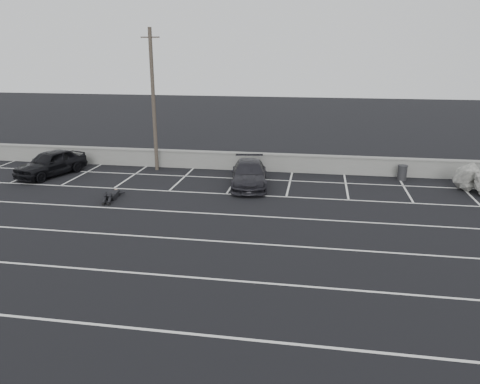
% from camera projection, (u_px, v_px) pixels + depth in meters
% --- Properties ---
extents(ground, '(120.00, 120.00, 0.00)m').
position_uv_depth(ground, '(142.00, 273.00, 15.10)').
color(ground, black).
rests_on(ground, ground).
extents(seawall, '(50.00, 0.45, 1.06)m').
position_uv_depth(seawall, '(226.00, 160.00, 28.15)').
color(seawall, gray).
rests_on(seawall, ground).
extents(stall_lines, '(36.00, 20.05, 0.01)m').
position_uv_depth(stall_lines, '(179.00, 225.00, 19.27)').
color(stall_lines, silver).
rests_on(stall_lines, ground).
extents(car_left, '(3.01, 4.62, 1.46)m').
position_uv_depth(car_left, '(51.00, 163.00, 26.73)').
color(car_left, black).
rests_on(car_left, ground).
extents(car_right, '(2.46, 4.73, 1.31)m').
position_uv_depth(car_right, '(249.00, 174.00, 24.64)').
color(car_right, black).
rests_on(car_right, ground).
extents(utility_pole, '(1.09, 0.22, 8.14)m').
position_uv_depth(utility_pole, '(153.00, 100.00, 27.00)').
color(utility_pole, '#4C4238').
rests_on(utility_pole, ground).
extents(trash_bin, '(0.64, 0.64, 0.84)m').
position_uv_depth(trash_bin, '(402.00, 173.00, 25.82)').
color(trash_bin, '#272729').
rests_on(trash_bin, ground).
extents(person, '(1.76, 2.82, 0.50)m').
position_uv_depth(person, '(113.00, 192.00, 22.88)').
color(person, black).
rests_on(person, ground).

